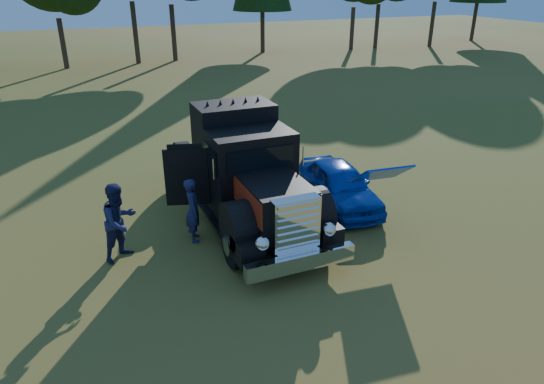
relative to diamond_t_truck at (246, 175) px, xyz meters
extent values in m
plane|color=#3A5619|center=(0.23, -2.20, -1.28)|extent=(120.00, 120.00, 0.00)
cylinder|color=#2D2116|center=(-3.77, 27.30, 0.43)|extent=(0.36, 0.36, 3.42)
cylinder|color=#2D2116|center=(4.23, 27.80, 0.79)|extent=(0.36, 0.36, 4.14)
cylinder|color=#2D2116|center=(12.23, 29.30, 0.97)|extent=(0.36, 0.36, 4.50)
cylinder|color=#2D2116|center=(20.23, 27.80, 0.52)|extent=(0.36, 0.36, 3.60)
cylinder|color=#2D2116|center=(28.23, 26.80, 0.70)|extent=(0.36, 0.36, 3.96)
cylinder|color=#2D2116|center=(35.23, 28.80, 1.15)|extent=(0.36, 0.36, 4.86)
cylinder|color=#2D2116|center=(22.90, 27.92, 0.62)|extent=(0.36, 0.36, 3.79)
cylinder|color=#2D2116|center=(1.35, 27.59, 0.93)|extent=(0.36, 0.36, 4.41)
cylinder|color=black|center=(-1.04, -2.08, -0.73)|extent=(0.32, 1.10, 1.10)
cylinder|color=black|center=(1.06, -2.08, -0.73)|extent=(0.32, 1.10, 1.10)
cylinder|color=black|center=(-1.04, 2.72, -0.73)|extent=(0.32, 1.10, 1.10)
cylinder|color=black|center=(1.06, 2.72, -0.73)|extent=(0.32, 1.10, 1.10)
cylinder|color=black|center=(-0.71, 2.72, -0.73)|extent=(0.32, 1.10, 1.10)
cylinder|color=black|center=(0.73, 2.72, -0.73)|extent=(0.32, 1.10, 1.10)
cube|color=black|center=(0.01, 0.52, -0.66)|extent=(1.60, 6.40, 0.28)
cube|color=white|center=(0.01, -3.33, -0.73)|extent=(2.50, 0.22, 0.36)
cube|color=white|center=(0.01, -3.03, -0.03)|extent=(1.05, 0.30, 1.30)
cube|color=black|center=(0.01, -1.98, 0.02)|extent=(1.35, 1.80, 1.10)
cube|color=maroon|center=(-0.68, -1.98, 0.22)|extent=(0.02, 1.80, 0.60)
cube|color=maroon|center=(0.70, -1.98, 0.22)|extent=(0.02, 1.80, 0.60)
cylinder|color=black|center=(-0.94, -2.08, -0.33)|extent=(0.55, 1.24, 1.24)
cylinder|color=black|center=(0.96, -2.08, -0.33)|extent=(0.55, 1.24, 1.24)
sphere|color=white|center=(-0.77, -3.10, -0.23)|extent=(0.32, 0.32, 0.32)
sphere|color=white|center=(0.79, -3.10, -0.23)|extent=(0.32, 0.32, 0.32)
cube|color=black|center=(0.01, -0.43, 0.27)|extent=(2.05, 1.30, 2.10)
cube|color=black|center=(0.01, -1.10, 0.77)|extent=(1.70, 0.05, 0.65)
cube|color=black|center=(0.01, 0.87, 0.47)|extent=(2.05, 1.30, 2.50)
cube|color=black|center=(0.01, 2.52, -0.33)|extent=(2.00, 2.00, 0.35)
cube|color=black|center=(-1.55, 0.06, 0.17)|extent=(1.07, 0.38, 1.50)
cube|color=maroon|center=(-1.56, 0.11, 0.02)|extent=(0.82, 0.27, 0.75)
imported|color=#0823B5|center=(2.77, -0.16, -0.66)|extent=(1.82, 3.75, 1.23)
cube|color=#0823B5|center=(2.95, -1.86, 0.27)|extent=(1.39, 1.06, 0.67)
imported|color=#1D2444|center=(-1.58, -0.56, -0.46)|extent=(0.50, 0.67, 1.65)
imported|color=#20234C|center=(-3.34, -0.72, -0.34)|extent=(1.15, 1.10, 1.87)
camera|label=1|loc=(-3.95, -11.15, 4.79)|focal=32.00mm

